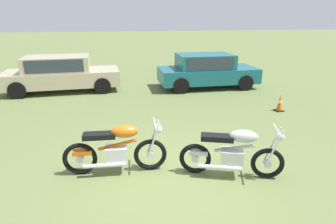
{
  "coord_description": "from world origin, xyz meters",
  "views": [
    {
      "loc": [
        -0.98,
        -4.7,
        2.9
      ],
      "look_at": [
        0.31,
        1.83,
        0.67
      ],
      "focal_mm": 30.26,
      "sensor_mm": 36.0,
      "label": 1
    }
  ],
  "objects_px": {
    "motorcycle_orange": "(116,149)",
    "car_beige": "(60,72)",
    "motorcycle_silver": "(233,153)",
    "car_teal": "(206,69)",
    "traffic_cone": "(280,103)"
  },
  "relations": [
    {
      "from": "motorcycle_orange",
      "to": "car_beige",
      "type": "relative_size",
      "value": 0.44
    },
    {
      "from": "motorcycle_silver",
      "to": "car_teal",
      "type": "relative_size",
      "value": 0.45
    },
    {
      "from": "car_beige",
      "to": "motorcycle_silver",
      "type": "bearing_deg",
      "value": -63.41
    },
    {
      "from": "motorcycle_silver",
      "to": "car_beige",
      "type": "relative_size",
      "value": 0.41
    },
    {
      "from": "motorcycle_orange",
      "to": "car_teal",
      "type": "relative_size",
      "value": 0.48
    },
    {
      "from": "traffic_cone",
      "to": "car_teal",
      "type": "bearing_deg",
      "value": 109.86
    },
    {
      "from": "motorcycle_orange",
      "to": "car_teal",
      "type": "height_order",
      "value": "car_teal"
    },
    {
      "from": "motorcycle_orange",
      "to": "traffic_cone",
      "type": "bearing_deg",
      "value": 32.24
    },
    {
      "from": "motorcycle_orange",
      "to": "car_teal",
      "type": "distance_m",
      "value": 7.59
    },
    {
      "from": "motorcycle_orange",
      "to": "car_beige",
      "type": "distance_m",
      "value": 7.31
    },
    {
      "from": "car_beige",
      "to": "car_teal",
      "type": "height_order",
      "value": "same"
    },
    {
      "from": "car_beige",
      "to": "traffic_cone",
      "type": "xyz_separation_m",
      "value": [
        7.33,
        -4.15,
        -0.54
      ]
    },
    {
      "from": "motorcycle_silver",
      "to": "traffic_cone",
      "type": "height_order",
      "value": "motorcycle_silver"
    },
    {
      "from": "traffic_cone",
      "to": "motorcycle_silver",
      "type": "bearing_deg",
      "value": -132.37
    },
    {
      "from": "motorcycle_orange",
      "to": "traffic_cone",
      "type": "height_order",
      "value": "motorcycle_orange"
    }
  ]
}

